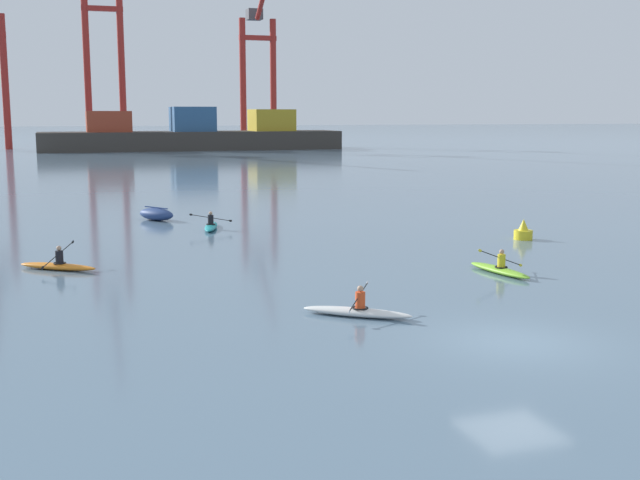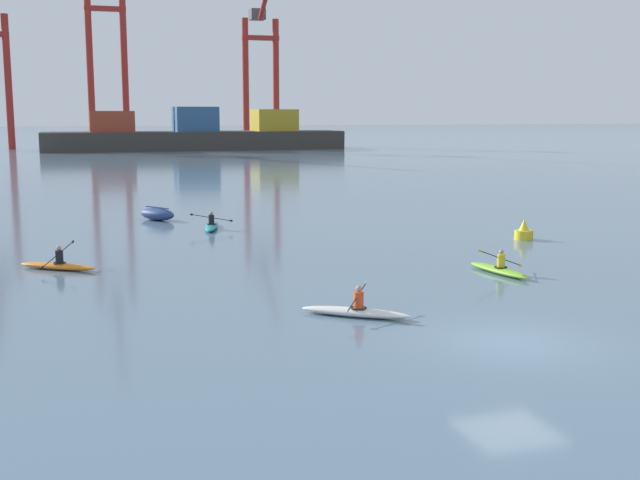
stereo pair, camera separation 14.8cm
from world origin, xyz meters
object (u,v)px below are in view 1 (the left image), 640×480
container_barge (193,135)px  kayak_orange (58,265)px  capsized_dinghy (156,214)px  kayak_lime (500,269)px  gantry_crane_west_mid (103,38)px  gantry_crane_east_mid (258,60)px  kayak_white (357,311)px  channel_buoy (523,232)px  kayak_teal (211,226)px

container_barge → kayak_orange: (-21.98, -103.61, -2.28)m
capsized_dinghy → kayak_lime: kayak_lime is taller
gantry_crane_west_mid → container_barge: bearing=-46.4°
container_barge → kayak_lime: size_ratio=14.50×
container_barge → kayak_lime: (-5.94, -109.64, -2.28)m
gantry_crane_east_mid → kayak_white: size_ratio=10.54×
container_barge → kayak_white: 114.85m
gantry_crane_west_mid → kayak_white: 129.51m
capsized_dinghy → kayak_orange: 14.69m
gantry_crane_west_mid → kayak_orange: gantry_crane_west_mid is taller
channel_buoy → gantry_crane_west_mid: bearing=96.3°
gantry_crane_east_mid → container_barge: bearing=-136.3°
gantry_crane_east_mid → channel_buoy: bearing=-97.5°
container_barge → gantry_crane_west_mid: size_ratio=1.22×
kayak_white → kayak_orange: kayak_orange is taller
gantry_crane_east_mid → kayak_teal: gantry_crane_east_mid is taller
capsized_dinghy → gantry_crane_west_mid: bearing=88.2°
channel_buoy → gantry_crane_east_mid: bearing=82.5°
kayak_orange → kayak_lime: size_ratio=0.90×
kayak_teal → kayak_lime: kayak_lime is taller
capsized_dinghy → channel_buoy: (16.12, -12.66, 0.01)m
kayak_teal → kayak_white: bearing=-87.5°
kayak_orange → capsized_dinghy: bearing=68.5°
gantry_crane_west_mid → gantry_crane_east_mid: (28.27, 0.23, -3.16)m
capsized_dinghy → kayak_teal: 5.05m
container_barge → capsized_dinghy: container_barge is taller
container_barge → gantry_crane_east_mid: size_ratio=1.53×
kayak_teal → channel_buoy: bearing=-30.7°
gantry_crane_west_mid → kayak_orange: size_ratio=13.13×
kayak_white → kayak_lime: bearing=30.6°
gantry_crane_west_mid → kayak_teal: (-0.92, -108.45, -19.19)m
kayak_white → kayak_orange: size_ratio=0.99×
capsized_dinghy → kayak_white: bearing=-82.4°
channel_buoy → kayak_teal: channel_buoy is taller
kayak_lime → kayak_white: bearing=-149.4°
container_barge → capsized_dinghy: size_ratio=18.06×
kayak_orange → kayak_lime: (16.04, -6.02, -0.00)m
kayak_lime → container_barge: bearing=86.9°
channel_buoy → kayak_orange: size_ratio=0.32×
gantry_crane_west_mid → channel_buoy: size_ratio=40.90×
kayak_orange → kayak_white: bearing=-50.6°
kayak_orange → kayak_lime: bearing=-20.6°
gantry_crane_east_mid → channel_buoy: gantry_crane_east_mid is taller
gantry_crane_east_mid → channel_buoy: 118.94m
kayak_orange → gantry_crane_west_mid: bearing=85.8°
kayak_white → kayak_teal: size_ratio=0.90×
channel_buoy → kayak_lime: 8.90m
capsized_dinghy → kayak_orange: kayak_orange is taller
gantry_crane_east_mid → kayak_lime: 126.66m
container_barge → channel_buoy: bearing=-90.3°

